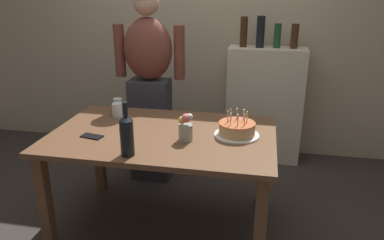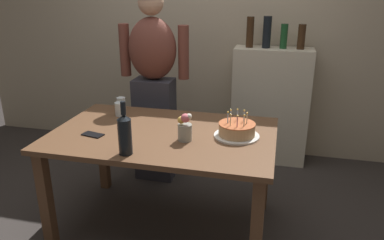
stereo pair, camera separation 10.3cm
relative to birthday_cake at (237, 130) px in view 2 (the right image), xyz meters
name	(u,v)px [view 2 (the right image)]	position (x,y,z in m)	size (l,w,h in m)	color
ground_plane	(166,224)	(-0.49, -0.04, -0.78)	(10.00, 10.00, 0.00)	#332D2B
back_wall	(209,25)	(-0.49, 1.51, 0.52)	(5.20, 0.10, 2.60)	tan
dining_table	(164,145)	(-0.49, -0.04, -0.14)	(1.50, 0.96, 0.74)	brown
birthday_cake	(237,130)	(0.00, 0.00, 0.00)	(0.30, 0.30, 0.17)	white
water_glass_near	(120,109)	(-0.92, 0.22, 0.01)	(0.08, 0.08, 0.10)	silver
water_glass_far	(121,104)	(-0.96, 0.33, 0.01)	(0.07, 0.07, 0.11)	silver
wine_bottle	(125,133)	(-0.60, -0.42, 0.08)	(0.08, 0.08, 0.32)	black
cell_phone	(93,135)	(-0.93, -0.20, -0.04)	(0.14, 0.07, 0.01)	black
flower_vase	(185,128)	(-0.31, -0.14, 0.04)	(0.09, 0.09, 0.19)	#999E93
person_man_bearded	(154,85)	(-0.80, 0.67, 0.09)	(0.61, 0.27, 1.66)	#33333D
shelf_cabinet	(270,105)	(0.17, 1.29, -0.21)	(0.73, 0.30, 1.41)	beige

